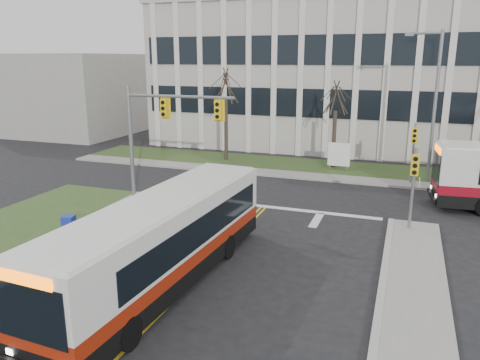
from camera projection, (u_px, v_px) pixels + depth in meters
name	position (u px, v px, depth m)	size (l,w,h in m)	color
ground	(200.00, 271.00, 17.19)	(120.00, 120.00, 0.00)	black
sidewalk_cross	(373.00, 182.00, 29.38)	(44.00, 1.60, 0.14)	#9E9B93
building_lawn	(376.00, 172.00, 31.93)	(44.00, 5.00, 0.12)	#344C20
office_building	(391.00, 77.00, 41.36)	(40.00, 16.00, 12.00)	#B6B2A8
building_annex	(74.00, 94.00, 48.36)	(12.00, 12.00, 8.00)	#9E9B93
mast_arm_signal	(157.00, 124.00, 24.47)	(6.11, 0.38, 6.20)	slate
signal_pole_near	(414.00, 178.00, 20.48)	(0.34, 0.39, 3.80)	slate
signal_pole_far	(414.00, 145.00, 28.22)	(0.34, 0.39, 3.80)	slate
streetlight	(433.00, 99.00, 28.00)	(2.15, 0.25, 9.20)	slate
directory_sign	(339.00, 155.00, 32.01)	(1.50, 0.12, 2.00)	slate
tree_left	(226.00, 87.00, 34.15)	(1.80, 1.80, 7.70)	#42352B
tree_mid	(336.00, 99.00, 31.87)	(1.80, 1.80, 6.82)	#42352B
bus_main	(163.00, 243.00, 15.82)	(2.45, 11.31, 3.02)	silver
newspaper_box_blue	(69.00, 226.00, 20.40)	(0.50, 0.45, 0.95)	navy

